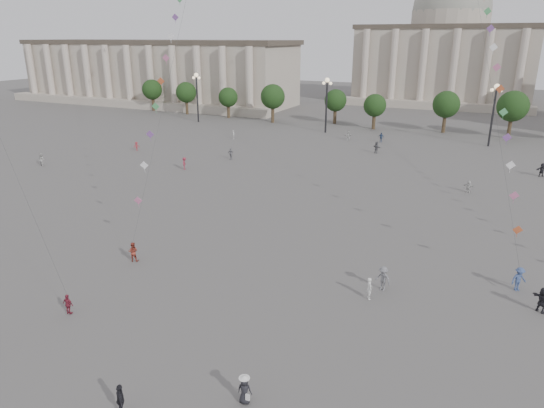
% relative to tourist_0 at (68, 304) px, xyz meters
% --- Properties ---
extents(ground, '(360.00, 360.00, 0.00)m').
position_rel_tourist_0_xyz_m(ground, '(9.15, 0.99, -0.75)').
color(ground, '#514E4C').
rests_on(ground, ground).
extents(hall_west, '(84.00, 26.22, 17.20)m').
position_rel_tourist_0_xyz_m(hall_west, '(-65.85, 94.89, 7.68)').
color(hall_west, '#AD9F91').
rests_on(hall_west, ground).
extents(hall_central, '(48.30, 34.30, 35.50)m').
position_rel_tourist_0_xyz_m(hall_central, '(9.15, 130.21, 13.48)').
color(hall_central, '#AD9F91').
rests_on(hall_central, ground).
extents(tree_row, '(137.12, 5.12, 8.00)m').
position_rel_tourist_0_xyz_m(tree_row, '(9.15, 78.99, 4.65)').
color(tree_row, '#362A1B').
rests_on(tree_row, ground).
extents(lamp_post_far_west, '(2.00, 0.90, 10.65)m').
position_rel_tourist_0_xyz_m(lamp_post_far_west, '(-35.85, 70.99, 6.60)').
color(lamp_post_far_west, '#262628').
rests_on(lamp_post_far_west, ground).
extents(lamp_post_mid_west, '(2.00, 0.90, 10.65)m').
position_rel_tourist_0_xyz_m(lamp_post_mid_west, '(-5.85, 70.99, 6.60)').
color(lamp_post_mid_west, '#262628').
rests_on(lamp_post_mid_west, ground).
extents(lamp_post_mid_east, '(2.00, 0.90, 10.65)m').
position_rel_tourist_0_xyz_m(lamp_post_mid_east, '(24.15, 70.99, 6.60)').
color(lamp_post_mid_east, '#262628').
rests_on(lamp_post_mid_east, ground).
extents(person_crowd_0, '(1.07, 0.53, 1.75)m').
position_rel_tourist_0_xyz_m(person_crowd_0, '(6.31, 66.44, 0.13)').
color(person_crowd_0, '#324971').
rests_on(person_crowd_0, ground).
extents(person_crowd_1, '(1.11, 1.00, 1.88)m').
position_rel_tourist_0_xyz_m(person_crowd_1, '(-35.34, 28.32, 0.19)').
color(person_crowd_1, '#B1B1AD').
rests_on(person_crowd_1, ground).
extents(person_crowd_2, '(1.08, 1.07, 1.50)m').
position_rel_tourist_0_xyz_m(person_crowd_2, '(-29.24, 42.17, 0.00)').
color(person_crowd_2, maroon).
rests_on(person_crowd_2, ground).
extents(person_crowd_3, '(1.72, 1.51, 1.89)m').
position_rel_tourist_0_xyz_m(person_crowd_3, '(29.62, 14.10, 0.19)').
color(person_crowd_3, '#222227').
rests_on(person_crowd_3, ground).
extents(person_crowd_4, '(1.43, 1.34, 1.60)m').
position_rel_tourist_0_xyz_m(person_crowd_4, '(0.43, 65.69, 0.05)').
color(person_crowd_4, '#B4B5B1').
rests_on(person_crowd_4, ground).
extents(person_crowd_6, '(1.41, 1.06, 1.94)m').
position_rel_tourist_0_xyz_m(person_crowd_6, '(18.89, 12.51, 0.22)').
color(person_crowd_6, slate).
rests_on(person_crowd_6, ground).
extents(person_crowd_7, '(1.44, 0.80, 1.48)m').
position_rel_tourist_0_xyz_m(person_crowd_7, '(22.94, 41.23, -0.01)').
color(person_crowd_7, beige).
rests_on(person_crowd_7, ground).
extents(person_crowd_9, '(1.79, 1.19, 1.85)m').
position_rel_tourist_0_xyz_m(person_crowd_9, '(31.49, 53.04, 0.18)').
color(person_crowd_9, black).
rests_on(person_crowd_9, ground).
extents(person_crowd_10, '(0.53, 0.68, 1.65)m').
position_rel_tourist_0_xyz_m(person_crowd_10, '(-19.31, 57.65, 0.08)').
color(person_crowd_10, beige).
rests_on(person_crowd_10, ground).
extents(person_crowd_12, '(1.76, 1.40, 1.87)m').
position_rel_tourist_0_xyz_m(person_crowd_12, '(7.64, 57.41, 0.19)').
color(person_crowd_12, '#5D5D62').
rests_on(person_crowd_12, ground).
extents(person_crowd_13, '(0.65, 0.73, 1.68)m').
position_rel_tourist_0_xyz_m(person_crowd_13, '(18.29, 10.82, 0.09)').
color(person_crowd_13, silver).
rests_on(person_crowd_13, ground).
extents(person_crowd_16, '(1.10, 0.54, 1.81)m').
position_rel_tourist_0_xyz_m(person_crowd_16, '(-11.93, 43.59, 0.16)').
color(person_crowd_16, slate).
rests_on(person_crowd_16, ground).
extents(person_crowd_17, '(1.11, 1.31, 1.75)m').
position_rel_tourist_0_xyz_m(person_crowd_17, '(-14.99, 35.55, 0.13)').
color(person_crowd_17, maroon).
rests_on(person_crowd_17, ground).
extents(tourist_0, '(0.88, 0.37, 1.50)m').
position_rel_tourist_0_xyz_m(tourist_0, '(0.00, 0.00, 0.00)').
color(tourist_0, maroon).
rests_on(tourist_0, ground).
extents(tourist_1, '(1.08, 1.03, 1.80)m').
position_rel_tourist_0_xyz_m(tourist_1, '(9.83, -5.86, 0.15)').
color(tourist_1, black).
rests_on(tourist_1, ground).
extents(kite_flyer_0, '(1.03, 0.93, 1.72)m').
position_rel_tourist_0_xyz_m(kite_flyer_0, '(-1.52, 8.51, 0.11)').
color(kite_flyer_0, maroon).
rests_on(kite_flyer_0, ground).
extents(kite_flyer_1, '(1.39, 1.33, 1.90)m').
position_rel_tourist_0_xyz_m(kite_flyer_1, '(28.17, 16.76, 0.20)').
color(kite_flyer_1, '#394E81').
rests_on(kite_flyer_1, ground).
extents(hat_person, '(0.84, 0.62, 1.69)m').
position_rel_tourist_0_xyz_m(hat_person, '(15.08, -2.47, 0.09)').
color(hat_person, black).
rests_on(hat_person, ground).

